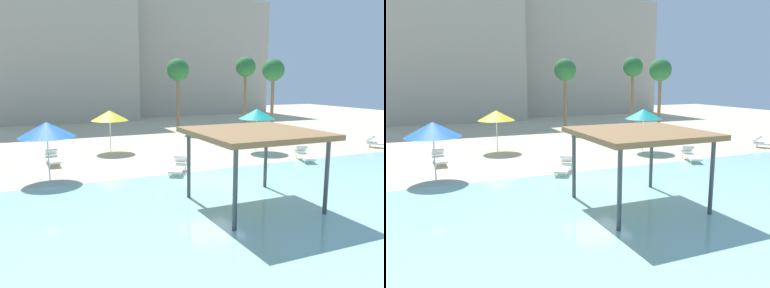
% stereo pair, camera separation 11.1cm
% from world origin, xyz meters
% --- Properties ---
extents(ground_plane, '(80.00, 80.00, 0.00)m').
position_xyz_m(ground_plane, '(0.00, 0.00, 0.00)').
color(ground_plane, beige).
extents(lagoon_water, '(44.00, 13.50, 0.04)m').
position_xyz_m(lagoon_water, '(0.00, -5.25, 0.02)').
color(lagoon_water, '#99D1C6').
rests_on(lagoon_water, ground).
extents(shade_pavilion, '(4.11, 4.11, 2.69)m').
position_xyz_m(shade_pavilion, '(-0.27, -3.73, 2.52)').
color(shade_pavilion, '#42474C').
rests_on(shade_pavilion, ground).
extents(beach_umbrella_blue_0, '(2.43, 2.43, 2.59)m').
position_xyz_m(beach_umbrella_blue_0, '(-6.62, 2.89, 2.25)').
color(beach_umbrella_blue_0, silver).
rests_on(beach_umbrella_blue_0, ground).
extents(beach_umbrella_teal_2, '(2.24, 2.24, 2.63)m').
position_xyz_m(beach_umbrella_teal_2, '(5.60, 5.00, 2.32)').
color(beach_umbrella_teal_2, silver).
rests_on(beach_umbrella_teal_2, ground).
extents(beach_umbrella_yellow_3, '(2.28, 2.28, 2.54)m').
position_xyz_m(beach_umbrella_yellow_3, '(-2.76, 8.50, 2.23)').
color(beach_umbrella_yellow_3, silver).
rests_on(beach_umbrella_yellow_3, ground).
extents(lounge_chair_0, '(1.51, 1.93, 0.74)m').
position_xyz_m(lounge_chair_0, '(13.61, 2.66, 0.33)').
color(lounge_chair_0, white).
rests_on(lounge_chair_0, ground).
extents(lounge_chair_3, '(1.50, 1.93, 0.74)m').
position_xyz_m(lounge_chair_3, '(-0.91, 1.70, 0.33)').
color(lounge_chair_3, white).
rests_on(lounge_chair_3, ground).
extents(lounge_chair_4, '(1.26, 1.98, 0.74)m').
position_xyz_m(lounge_chair_4, '(6.41, 1.49, 0.33)').
color(lounge_chair_4, white).
rests_on(lounge_chair_4, ground).
extents(lounge_chair_5, '(0.71, 1.93, 0.74)m').
position_xyz_m(lounge_chair_5, '(-6.30, 6.13, 0.33)').
color(lounge_chair_5, white).
rests_on(lounge_chair_5, ground).
extents(palm_tree_0, '(1.90, 1.90, 6.18)m').
position_xyz_m(palm_tree_0, '(4.56, 15.58, 5.08)').
color(palm_tree_0, brown).
rests_on(palm_tree_0, ground).
extents(palm_tree_1, '(1.90, 1.90, 6.56)m').
position_xyz_m(palm_tree_1, '(11.97, 16.75, 5.44)').
color(palm_tree_1, brown).
rests_on(palm_tree_1, ground).
extents(palm_tree_3, '(1.90, 1.90, 6.16)m').
position_xyz_m(palm_tree_3, '(11.96, 12.30, 5.07)').
color(palm_tree_3, brown).
rests_on(palm_tree_3, ground).
extents(hotel_block_0, '(18.96, 8.52, 14.63)m').
position_xyz_m(hotel_block_0, '(-5.73, 28.99, 7.32)').
color(hotel_block_0, '#B2A893').
rests_on(hotel_block_0, ground).
extents(hotel_block_1, '(20.34, 8.89, 14.32)m').
position_xyz_m(hotel_block_1, '(12.09, 32.35, 7.16)').
color(hotel_block_1, '#B2A893').
rests_on(hotel_block_1, ground).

